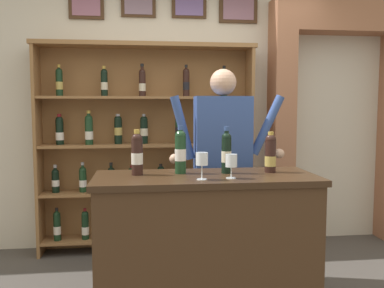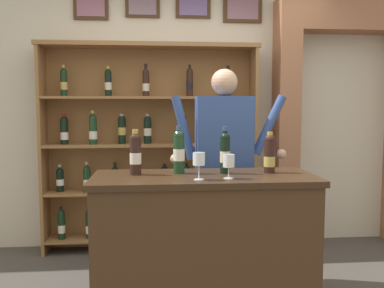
{
  "view_description": "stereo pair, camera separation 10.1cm",
  "coord_description": "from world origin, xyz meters",
  "px_view_note": "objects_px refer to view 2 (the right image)",
  "views": [
    {
      "loc": [
        -0.51,
        -2.64,
        1.44
      ],
      "look_at": [
        -0.14,
        0.39,
        1.16
      ],
      "focal_mm": 38.78,
      "sensor_mm": 36.0,
      "label": 1
    },
    {
      "loc": [
        -0.41,
        -2.65,
        1.44
      ],
      "look_at": [
        -0.14,
        0.39,
        1.16
      ],
      "focal_mm": 38.78,
      "sensor_mm": 36.0,
      "label": 2
    }
  ],
  "objects_px": {
    "tasting_bottle_vin_santo": "(225,152)",
    "wine_glass_center": "(229,162)",
    "tasting_counter": "(204,249)",
    "shopkeeper": "(224,150)",
    "wine_glass_spare": "(199,160)",
    "tasting_bottle_prosecco": "(135,153)",
    "tasting_bottle_chianti": "(270,154)",
    "tasting_bottle_brunello": "(179,151)",
    "wine_shelf": "(150,144)"
  },
  "relations": [
    {
      "from": "tasting_bottle_brunello",
      "to": "wine_glass_center",
      "type": "distance_m",
      "value": 0.38
    },
    {
      "from": "tasting_counter",
      "to": "tasting_bottle_vin_santo",
      "type": "bearing_deg",
      "value": 22.51
    },
    {
      "from": "wine_glass_spare",
      "to": "wine_glass_center",
      "type": "xyz_separation_m",
      "value": [
        0.19,
        0.02,
        -0.02
      ]
    },
    {
      "from": "shopkeeper",
      "to": "tasting_bottle_vin_santo",
      "type": "bearing_deg",
      "value": -98.91
    },
    {
      "from": "tasting_bottle_vin_santo",
      "to": "wine_glass_center",
      "type": "xyz_separation_m",
      "value": [
        -0.01,
        -0.2,
        -0.04
      ]
    },
    {
      "from": "tasting_bottle_prosecco",
      "to": "tasting_bottle_brunello",
      "type": "relative_size",
      "value": 0.93
    },
    {
      "from": "tasting_bottle_prosecco",
      "to": "tasting_counter",
      "type": "bearing_deg",
      "value": -8.59
    },
    {
      "from": "tasting_bottle_prosecco",
      "to": "tasting_bottle_vin_santo",
      "type": "bearing_deg",
      "value": -0.5
    },
    {
      "from": "tasting_bottle_prosecco",
      "to": "tasting_bottle_chianti",
      "type": "distance_m",
      "value": 0.9
    },
    {
      "from": "tasting_counter",
      "to": "wine_glass_center",
      "type": "xyz_separation_m",
      "value": [
        0.14,
        -0.14,
        0.6
      ]
    },
    {
      "from": "wine_shelf",
      "to": "tasting_bottle_vin_santo",
      "type": "relative_size",
      "value": 6.77
    },
    {
      "from": "wine_shelf",
      "to": "wine_glass_spare",
      "type": "distance_m",
      "value": 1.67
    },
    {
      "from": "tasting_bottle_prosecco",
      "to": "tasting_bottle_vin_santo",
      "type": "relative_size",
      "value": 0.95
    },
    {
      "from": "tasting_counter",
      "to": "wine_glass_center",
      "type": "relative_size",
      "value": 9.48
    },
    {
      "from": "tasting_bottle_brunello",
      "to": "wine_glass_center",
      "type": "relative_size",
      "value": 2.09
    },
    {
      "from": "shopkeeper",
      "to": "wine_glass_center",
      "type": "distance_m",
      "value": 0.78
    },
    {
      "from": "shopkeeper",
      "to": "tasting_bottle_prosecco",
      "type": "height_order",
      "value": "shopkeeper"
    },
    {
      "from": "tasting_counter",
      "to": "tasting_bottle_prosecco",
      "type": "relative_size",
      "value": 4.85
    },
    {
      "from": "wine_shelf",
      "to": "tasting_bottle_chianti",
      "type": "relative_size",
      "value": 7.67
    },
    {
      "from": "tasting_bottle_chianti",
      "to": "wine_glass_center",
      "type": "height_order",
      "value": "tasting_bottle_chianti"
    },
    {
      "from": "wine_shelf",
      "to": "tasting_bottle_vin_santo",
      "type": "height_order",
      "value": "wine_shelf"
    },
    {
      "from": "wine_glass_center",
      "to": "wine_glass_spare",
      "type": "bearing_deg",
      "value": -172.96
    },
    {
      "from": "wine_shelf",
      "to": "tasting_bottle_chianti",
      "type": "bearing_deg",
      "value": -59.85
    },
    {
      "from": "shopkeeper",
      "to": "tasting_bottle_vin_santo",
      "type": "distance_m",
      "value": 0.58
    },
    {
      "from": "tasting_bottle_vin_santo",
      "to": "tasting_counter",
      "type": "bearing_deg",
      "value": -157.49
    },
    {
      "from": "tasting_bottle_vin_santo",
      "to": "wine_glass_center",
      "type": "height_order",
      "value": "tasting_bottle_vin_santo"
    },
    {
      "from": "tasting_bottle_chianti",
      "to": "tasting_bottle_vin_santo",
      "type": "bearing_deg",
      "value": -179.28
    },
    {
      "from": "tasting_bottle_vin_santo",
      "to": "wine_glass_spare",
      "type": "distance_m",
      "value": 0.3
    },
    {
      "from": "wine_glass_spare",
      "to": "shopkeeper",
      "type": "bearing_deg",
      "value": 70.0
    },
    {
      "from": "tasting_bottle_chianti",
      "to": "wine_glass_spare",
      "type": "distance_m",
      "value": 0.55
    },
    {
      "from": "tasting_bottle_brunello",
      "to": "wine_shelf",
      "type": "bearing_deg",
      "value": 98.47
    },
    {
      "from": "shopkeeper",
      "to": "wine_glass_center",
      "type": "xyz_separation_m",
      "value": [
        -0.1,
        -0.77,
        0.01
      ]
    },
    {
      "from": "tasting_bottle_brunello",
      "to": "tasting_bottle_vin_santo",
      "type": "relative_size",
      "value": 1.02
    },
    {
      "from": "tasting_bottle_vin_santo",
      "to": "tasting_bottle_prosecco",
      "type": "bearing_deg",
      "value": 179.5
    },
    {
      "from": "shopkeeper",
      "to": "tasting_bottle_brunello",
      "type": "xyz_separation_m",
      "value": [
        -0.4,
        -0.54,
        0.06
      ]
    },
    {
      "from": "wine_glass_center",
      "to": "wine_shelf",
      "type": "bearing_deg",
      "value": 107.24
    },
    {
      "from": "tasting_bottle_chianti",
      "to": "tasting_bottle_brunello",
      "type": "bearing_deg",
      "value": 177.44
    },
    {
      "from": "shopkeeper",
      "to": "wine_glass_spare",
      "type": "bearing_deg",
      "value": -110.0
    },
    {
      "from": "tasting_bottle_prosecco",
      "to": "shopkeeper",
      "type": "bearing_deg",
      "value": 39.43
    },
    {
      "from": "wine_shelf",
      "to": "wine_glass_spare",
      "type": "bearing_deg",
      "value": -79.2
    },
    {
      "from": "tasting_counter",
      "to": "shopkeeper",
      "type": "relative_size",
      "value": 0.84
    },
    {
      "from": "tasting_bottle_prosecco",
      "to": "tasting_bottle_chianti",
      "type": "relative_size",
      "value": 1.08
    },
    {
      "from": "tasting_counter",
      "to": "tasting_bottle_chianti",
      "type": "relative_size",
      "value": 5.22
    },
    {
      "from": "tasting_bottle_brunello",
      "to": "wine_glass_center",
      "type": "xyz_separation_m",
      "value": [
        0.3,
        -0.23,
        -0.05
      ]
    },
    {
      "from": "tasting_bottle_brunello",
      "to": "tasting_bottle_chianti",
      "type": "xyz_separation_m",
      "value": [
        0.61,
        -0.03,
        -0.02
      ]
    },
    {
      "from": "shopkeeper",
      "to": "tasting_bottle_chianti",
      "type": "bearing_deg",
      "value": -68.93
    },
    {
      "from": "tasting_counter",
      "to": "tasting_bottle_vin_santo",
      "type": "xyz_separation_m",
      "value": [
        0.15,
        0.06,
        0.64
      ]
    },
    {
      "from": "tasting_bottle_prosecco",
      "to": "tasting_bottle_chianti",
      "type": "bearing_deg",
      "value": -0.09
    },
    {
      "from": "wine_shelf",
      "to": "tasting_counter",
      "type": "height_order",
      "value": "wine_shelf"
    },
    {
      "from": "tasting_bottle_brunello",
      "to": "tasting_bottle_chianti",
      "type": "height_order",
      "value": "tasting_bottle_brunello"
    }
  ]
}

